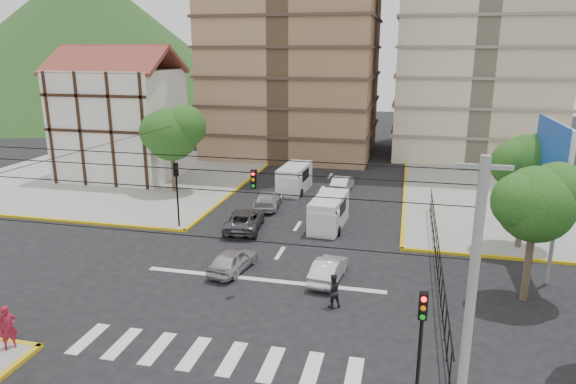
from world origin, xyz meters
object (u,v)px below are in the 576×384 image
(van_right_lane, at_px, (328,214))
(car_silver_front_left, at_px, (233,260))
(pedestrian_sw_corner, at_px, (8,327))
(traffic_light_se, at_px, (421,334))
(pedestrian_crosswalk, at_px, (333,291))
(traffic_light_nw, at_px, (177,184))
(car_white_front_right, at_px, (328,269))
(van_left_lane, at_px, (294,180))

(van_right_lane, xyz_separation_m, car_silver_front_left, (-4.00, -8.11, -0.41))
(van_right_lane, distance_m, car_silver_front_left, 9.06)
(van_right_lane, distance_m, pedestrian_sw_corner, 20.28)
(traffic_light_se, distance_m, pedestrian_crosswalk, 8.21)
(traffic_light_nw, bearing_deg, van_right_lane, 12.69)
(car_white_front_right, bearing_deg, pedestrian_crosswalk, 108.66)
(van_left_lane, xyz_separation_m, pedestrian_crosswalk, (6.20, -19.42, -0.26))
(traffic_light_nw, distance_m, pedestrian_crosswalk, 14.85)
(van_left_lane, xyz_separation_m, car_white_front_right, (5.57, -16.58, -0.47))
(traffic_light_se, relative_size, traffic_light_nw, 1.00)
(pedestrian_crosswalk, bearing_deg, van_left_lane, -99.81)
(pedestrian_sw_corner, bearing_deg, van_right_lane, 12.17)
(van_right_lane, height_order, car_silver_front_left, van_right_lane)
(traffic_light_nw, distance_m, car_silver_front_left, 8.69)
(van_right_lane, height_order, car_white_front_right, van_right_lane)
(traffic_light_nw, relative_size, pedestrian_crosswalk, 2.67)
(pedestrian_crosswalk, bearing_deg, car_silver_front_left, -52.83)
(van_left_lane, relative_size, pedestrian_sw_corner, 2.78)
(traffic_light_se, relative_size, car_white_front_right, 1.18)
(traffic_light_nw, distance_m, van_left_lane, 12.29)
(van_left_lane, distance_m, pedestrian_sw_corner, 26.70)
(traffic_light_se, distance_m, car_white_front_right, 11.00)
(car_silver_front_left, distance_m, pedestrian_sw_corner, 11.28)
(car_white_front_right, bearing_deg, van_right_lane, -74.85)
(car_silver_front_left, xyz_separation_m, car_white_front_right, (5.29, 0.05, -0.02))
(traffic_light_se, bearing_deg, traffic_light_nw, 135.00)
(car_silver_front_left, bearing_deg, pedestrian_sw_corner, 66.32)
(van_right_lane, relative_size, pedestrian_crosswalk, 2.98)
(traffic_light_nw, xyz_separation_m, pedestrian_crosswalk, (11.83, -8.68, -2.29))
(pedestrian_crosswalk, bearing_deg, traffic_light_se, 91.07)
(traffic_light_se, xyz_separation_m, pedestrian_crosswalk, (-3.77, 6.92, -2.29))
(traffic_light_nw, xyz_separation_m, van_right_lane, (9.91, 2.23, -2.06))
(traffic_light_se, xyz_separation_m, car_white_front_right, (-4.41, 9.77, -2.50))
(car_silver_front_left, bearing_deg, traffic_light_nw, -35.24)
(van_right_lane, bearing_deg, van_left_lane, 120.87)
(van_right_lane, distance_m, car_white_front_right, 8.18)
(car_silver_front_left, xyz_separation_m, pedestrian_sw_corner, (-6.19, -9.42, 0.42))
(van_right_lane, height_order, van_left_lane, van_left_lane)
(car_white_front_right, distance_m, pedestrian_crosswalk, 2.92)
(car_white_front_right, xyz_separation_m, pedestrian_sw_corner, (-11.47, -9.47, 0.44))
(car_white_front_right, bearing_deg, traffic_light_nw, -21.41)
(car_silver_front_left, xyz_separation_m, pedestrian_crosswalk, (5.92, -2.80, 0.19))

